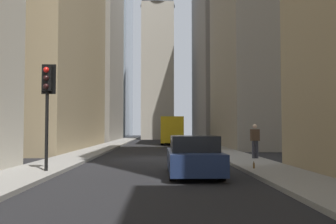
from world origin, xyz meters
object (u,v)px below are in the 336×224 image
(delivery_truck, at_px, (171,130))
(discarded_bottle, at_px, (254,166))
(sedan_navy, at_px, (193,157))
(traffic_light_foreground, at_px, (47,92))
(pedestrian, at_px, (255,140))

(delivery_truck, bearing_deg, discarded_bottle, -174.39)
(sedan_navy, distance_m, discarded_bottle, 2.63)
(sedan_navy, height_order, traffic_light_foreground, traffic_light_foreground)
(delivery_truck, bearing_deg, traffic_light_foreground, 168.07)
(delivery_truck, xyz_separation_m, sedan_navy, (-25.46, 0.00, -0.80))
(pedestrian, relative_size, discarded_bottle, 6.48)
(sedan_navy, relative_size, traffic_light_foreground, 1.10)
(delivery_truck, xyz_separation_m, discarded_bottle, (-24.49, -2.41, -1.21))
(sedan_navy, height_order, pedestrian, pedestrian)
(delivery_truck, bearing_deg, sedan_navy, 180.00)
(traffic_light_foreground, bearing_deg, sedan_navy, -93.68)
(delivery_truck, relative_size, sedan_navy, 1.50)
(traffic_light_foreground, bearing_deg, discarded_bottle, -85.35)
(sedan_navy, bearing_deg, discarded_bottle, -68.07)
(sedan_navy, relative_size, pedestrian, 2.46)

